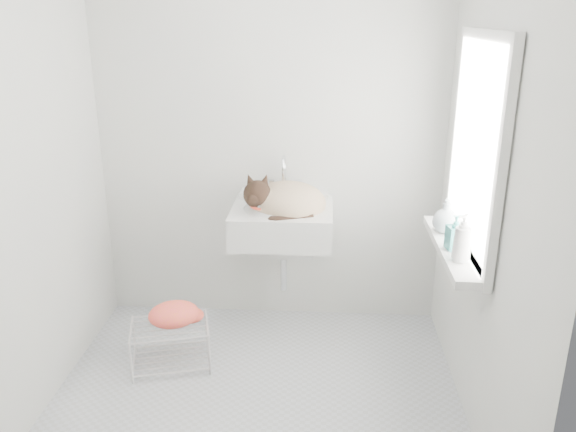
# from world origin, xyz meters

# --- Properties ---
(floor) EXTENTS (2.20, 2.00, 0.02)m
(floor) POSITION_xyz_m (0.00, 0.00, 0.00)
(floor) COLOR #A3A5A8
(floor) RESTS_ON ground
(back_wall) EXTENTS (2.20, 0.02, 2.50)m
(back_wall) POSITION_xyz_m (0.00, 1.00, 1.25)
(back_wall) COLOR silver
(back_wall) RESTS_ON ground
(right_wall) EXTENTS (0.02, 2.00, 2.50)m
(right_wall) POSITION_xyz_m (1.10, 0.00, 1.25)
(right_wall) COLOR silver
(right_wall) RESTS_ON ground
(left_wall) EXTENTS (0.02, 2.00, 2.50)m
(left_wall) POSITION_xyz_m (-1.10, 0.00, 1.25)
(left_wall) COLOR silver
(left_wall) RESTS_ON ground
(window_glass) EXTENTS (0.01, 0.80, 1.00)m
(window_glass) POSITION_xyz_m (1.09, 0.20, 1.35)
(window_glass) COLOR white
(window_glass) RESTS_ON right_wall
(window_frame) EXTENTS (0.04, 0.90, 1.10)m
(window_frame) POSITION_xyz_m (1.07, 0.20, 1.35)
(window_frame) COLOR white
(window_frame) RESTS_ON right_wall
(windowsill) EXTENTS (0.16, 0.88, 0.04)m
(windowsill) POSITION_xyz_m (1.01, 0.20, 0.83)
(windowsill) COLOR white
(windowsill) RESTS_ON right_wall
(sink) EXTENTS (0.61, 0.53, 0.24)m
(sink) POSITION_xyz_m (0.09, 0.74, 0.85)
(sink) COLOR silver
(sink) RESTS_ON back_wall
(faucet) EXTENTS (0.22, 0.16, 0.22)m
(faucet) POSITION_xyz_m (0.09, 0.92, 0.99)
(faucet) COLOR silver
(faucet) RESTS_ON sink
(cat) EXTENTS (0.50, 0.42, 0.31)m
(cat) POSITION_xyz_m (0.11, 0.72, 0.89)
(cat) COLOR tan
(cat) RESTS_ON sink
(wire_rack) EXTENTS (0.50, 0.40, 0.26)m
(wire_rack) POSITION_xyz_m (-0.53, 0.31, 0.15)
(wire_rack) COLOR silver
(wire_rack) RESTS_ON floor
(towel) EXTENTS (0.35, 0.31, 0.12)m
(towel) POSITION_xyz_m (-0.51, 0.33, 0.29)
(towel) COLOR orange
(towel) RESTS_ON wire_rack
(bottle_a) EXTENTS (0.11, 0.11, 0.20)m
(bottle_a) POSITION_xyz_m (1.00, -0.01, 0.85)
(bottle_a) COLOR white
(bottle_a) RESTS_ON windowsill
(bottle_b) EXTENTS (0.10, 0.09, 0.18)m
(bottle_b) POSITION_xyz_m (1.00, 0.14, 0.85)
(bottle_b) COLOR teal
(bottle_b) RESTS_ON windowsill
(bottle_c) EXTENTS (0.15, 0.15, 0.18)m
(bottle_c) POSITION_xyz_m (1.00, 0.38, 0.85)
(bottle_c) COLOR silver
(bottle_c) RESTS_ON windowsill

